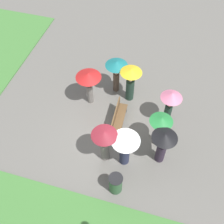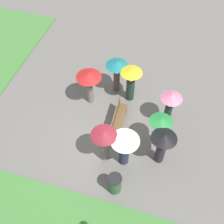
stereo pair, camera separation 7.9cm
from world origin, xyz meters
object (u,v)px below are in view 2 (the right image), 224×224
Objects in this scene: crowd_person_maroon at (104,141)px; crowd_person_teal at (117,69)px; trash_bin at (115,184)px; crowd_person_red at (89,80)px; crowd_person_pink at (171,102)px; crowd_person_green at (160,126)px; park_bench at (117,120)px; crowd_person_yellow at (131,81)px; crowd_person_white at (125,145)px; crowd_person_black at (163,143)px.

crowd_person_teal is at bearing 49.48° from crowd_person_maroon.
crowd_person_teal reaches higher than trash_bin.
crowd_person_maroon reaches higher than crowd_person_teal.
crowd_person_red is 1.45m from crowd_person_teal.
crowd_person_pink reaches higher than crowd_person_green.
crowd_person_red reaches higher than park_bench.
crowd_person_maroon is at bearing 175.10° from park_bench.
park_bench is 2.43m from crowd_person_pink.
crowd_person_yellow is at bearing -161.10° from crowd_person_pink.
crowd_person_teal is 3.53m from crowd_person_green.
crowd_person_maroon reaches higher than crowd_person_white.
crowd_person_maroon is (-0.05, 0.81, -0.02)m from crowd_person_white.
crowd_person_white is at bearing 170.55° from crowd_person_black.
crowd_person_pink is (2.58, -1.31, 0.04)m from crowd_person_white.
crowd_person_white is at bearing -46.21° from crowd_person_maroon.
trash_bin is at bearing -67.32° from crowd_person_pink.
crowd_person_black is (-0.74, -0.25, -0.04)m from crowd_person_green.
crowd_person_teal is at bearing 59.59° from crowd_person_red.
trash_bin is 0.51× the size of crowd_person_maroon.
crowd_person_yellow is (4.66, 0.62, 0.73)m from trash_bin.
crowd_person_teal is 0.98× the size of crowd_person_yellow.
crowd_person_red is 0.98× the size of crowd_person_yellow.
park_bench is at bearing 38.78° from crowd_person_maroon.
crowd_person_pink is at bearing 61.99° from crowd_person_black.
crowd_person_maroon reaches higher than trash_bin.
crowd_person_white is at bearing -106.75° from crowd_person_green.
crowd_person_red is at bearing -177.07° from crowd_person_green.
crowd_person_red is (2.66, 2.37, 0.21)m from crowd_person_white.
crowd_person_maroon is at bearing 164.51° from crowd_person_black.
crowd_person_pink is 2.10m from crowd_person_yellow.
crowd_person_maroon reaches higher than crowd_person_pink.
crowd_person_yellow reaches higher than crowd_person_red.
crowd_person_teal is 3.82m from crowd_person_maroon.
crowd_person_teal is 0.86m from crowd_person_yellow.
crowd_person_pink is at bearing -67.81° from park_bench.
crowd_person_white is 0.99× the size of crowd_person_pink.
crowd_person_yellow is at bearing 7.55° from trash_bin.
crowd_person_yellow is (2.15, 1.74, -0.07)m from crowd_person_green.
crowd_person_teal is at bearing 13.75° from park_bench.
trash_bin is 2.87m from crowd_person_green.
crowd_person_white is 1.01× the size of crowd_person_green.
crowd_person_maroon is (1.22, 0.79, 0.77)m from trash_bin.
park_bench is 2.17m from crowd_person_red.
crowd_person_green is (-0.36, -1.87, 0.80)m from park_bench.
crowd_person_black reaches higher than park_bench.
crowd_person_black is (-1.10, -2.12, 0.76)m from park_bench.
crowd_person_maroon reaches higher than crowd_person_black.
crowd_person_teal reaches higher than park_bench.
crowd_person_yellow is (2.89, 2.00, -0.03)m from crowd_person_black.
crowd_person_pink is 0.98× the size of crowd_person_teal.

